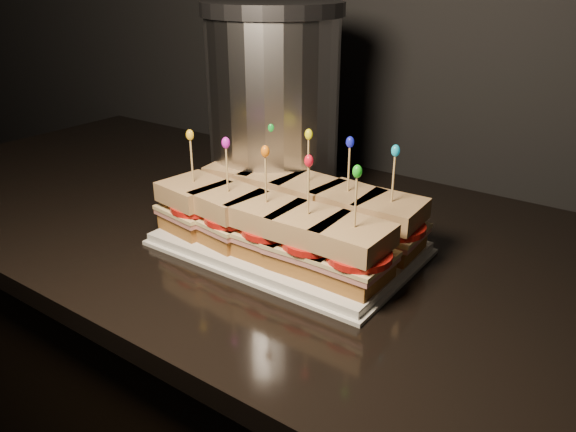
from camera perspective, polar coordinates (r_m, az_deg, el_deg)
The scene contains 77 objects.
granite_slab at distance 0.82m, azimuth 19.52°, elevation -7.87°, with size 2.41×0.73×0.03m, color black.
platter at distance 0.87m, azimuth 0.00°, elevation -2.79°, with size 0.38×0.23×0.02m, color white.
platter_rim at distance 0.87m, azimuth 0.00°, elevation -3.14°, with size 0.39×0.24×0.01m, color white.
sandwich_0_bread_bot at distance 0.98m, azimuth -4.98°, elevation 1.63°, with size 0.09×0.09×0.02m, color brown.
sandwich_0_ham at distance 0.97m, azimuth -5.01°, elevation 2.50°, with size 0.09×0.09×0.01m, color #CE756E.
sandwich_0_cheese at distance 0.97m, azimuth -5.03°, elevation 2.89°, with size 0.10×0.09×0.01m, color beige.
sandwich_0_tomato at distance 0.95m, azimuth -4.73°, elevation 3.06°, with size 0.09×0.09×0.01m, color red.
sandwich_0_bread_top at distance 0.96m, azimuth -5.08°, elevation 4.39°, with size 0.09×0.09×0.03m, color #6B300F.
sandwich_0_pick at distance 0.94m, azimuth -5.18°, elevation 6.97°, with size 0.00×0.00×0.09m, color tan.
sandwich_0_frill at distance 0.93m, azimuth -5.28°, elevation 9.62°, with size 0.01×0.01×0.02m, color red.
sandwich_1_bread_bot at distance 0.93m, azimuth -1.65°, elevation 0.68°, with size 0.09×0.09×0.02m, color brown.
sandwich_1_ham at distance 0.93m, azimuth -1.66°, elevation 1.58°, with size 0.09×0.09×0.01m, color #CE756E.
sandwich_1_cheese at distance 0.93m, azimuth -1.66°, elevation 1.99°, with size 0.10×0.09×0.01m, color beige.
sandwich_1_tomato at distance 0.91m, azimuth -1.30°, elevation 2.15°, with size 0.09×0.09×0.01m, color red.
sandwich_1_bread_top at distance 0.92m, azimuth -1.68°, elevation 3.55°, with size 0.09×0.09×0.03m, color #6B300F.
sandwich_1_pick at distance 0.90m, azimuth -1.72°, elevation 6.24°, with size 0.00×0.00×0.09m, color tan.
sandwich_1_frill at distance 0.89m, azimuth -1.75°, elevation 9.01°, with size 0.01×0.01×0.02m, color green.
sandwich_2_bread_bot at distance 0.90m, azimuth 1.98°, elevation -0.36°, with size 0.09×0.09×0.02m, color brown.
sandwich_2_ham at distance 0.89m, azimuth 2.00°, elevation 0.58°, with size 0.09×0.09×0.01m, color #CE756E.
sandwich_2_cheese at distance 0.89m, azimuth 2.00°, elevation 1.00°, with size 0.10×0.09×0.01m, color beige.
sandwich_2_tomato at distance 0.87m, azimuth 2.44°, elevation 1.15°, with size 0.09×0.09×0.01m, color red.
sandwich_2_bread_top at distance 0.88m, azimuth 2.03°, elevation 2.62°, with size 0.09×0.09×0.03m, color #6B300F.
sandwich_2_pick at distance 0.86m, azimuth 2.07°, elevation 5.41°, with size 0.00×0.00×0.09m, color tan.
sandwich_2_frill at distance 0.85m, azimuth 2.11°, elevation 8.30°, with size 0.01×0.01×0.02m, color yellow.
sandwich_3_bread_bot at distance 0.86m, azimuth 5.91°, elevation -1.48°, with size 0.09×0.09×0.02m, color brown.
sandwich_3_ham at distance 0.86m, azimuth 5.95°, elevation -0.51°, with size 0.09×0.09×0.01m, color #CE756E.
sandwich_3_cheese at distance 0.85m, azimuth 5.97°, elevation -0.08°, with size 0.10×0.09×0.01m, color beige.
sandwich_3_tomato at distance 0.84m, azimuth 6.50°, elevation 0.06°, with size 0.09×0.09×0.01m, color red.
sandwich_3_bread_top at distance 0.84m, azimuth 6.05°, elevation 1.60°, with size 0.09×0.09×0.03m, color #6B300F.
sandwich_3_pick at distance 0.83m, azimuth 6.18°, elevation 4.48°, with size 0.00×0.00×0.09m, color tan.
sandwich_3_frill at distance 0.81m, azimuth 6.32°, elevation 7.48°, with size 0.01×0.01×0.02m, color #151AD7.
sandwich_4_bread_bot at distance 0.83m, azimuth 10.14°, elevation -2.67°, with size 0.09×0.09×0.02m, color brown.
sandwich_4_ham at distance 0.83m, azimuth 10.22°, elevation -1.68°, with size 0.09×0.09×0.01m, color #CE756E.
sandwich_4_cheese at distance 0.82m, azimuth 10.25°, elevation -1.24°, with size 0.10×0.09×0.01m, color beige.
sandwich_4_tomato at distance 0.81m, azimuth 10.86°, elevation -1.11°, with size 0.09×0.09×0.01m, color red.
sandwich_4_bread_top at distance 0.81m, azimuth 10.39°, elevation 0.48°, with size 0.09×0.09×0.03m, color #6B300F.
sandwich_4_pick at distance 0.80m, azimuth 10.62°, elevation 3.45°, with size 0.00×0.00×0.09m, color tan.
sandwich_4_frill at distance 0.78m, azimuth 10.87°, elevation 6.55°, with size 0.01×0.01×0.02m, color #14A4CA.
sandwich_5_bread_bot at distance 0.90m, azimuth -9.33°, elevation -0.44°, with size 0.09×0.09×0.02m, color brown.
sandwich_5_ham at distance 0.90m, azimuth -9.40°, elevation 0.49°, with size 0.09×0.09×0.01m, color #CE756E.
sandwich_5_cheese at distance 0.90m, azimuth -9.42°, elevation 0.90°, with size 0.10×0.09×0.01m, color beige.
sandwich_5_tomato at distance 0.88m, azimuth -9.17°, elevation 1.05°, with size 0.09×0.09×0.01m, color red.
sandwich_5_bread_top at distance 0.89m, azimuth -9.54°, elevation 2.51°, with size 0.09×0.09×0.03m, color #6B300F.
sandwich_5_pick at distance 0.87m, azimuth -9.74°, elevation 5.27°, with size 0.00×0.00×0.09m, color tan.
sandwich_5_frill at distance 0.86m, azimuth -9.94°, elevation 8.12°, with size 0.01×0.01×0.02m, color yellow.
sandwich_6_bread_bot at distance 0.86m, azimuth -5.93°, elevation -1.58°, with size 0.09×0.09×0.02m, color brown.
sandwich_6_ham at distance 0.85m, azimuth -5.98°, elevation -0.61°, with size 0.09×0.09×0.01m, color #CE756E.
sandwich_6_cheese at distance 0.85m, azimuth -6.00°, elevation -0.18°, with size 0.10×0.09×0.01m, color beige.
sandwich_6_tomato at distance 0.84m, azimuth -5.67°, elevation -0.03°, with size 0.09×0.09×0.01m, color red.
sandwich_6_bread_top at distance 0.84m, azimuth -6.07°, elevation 1.51°, with size 0.09×0.09×0.03m, color #6B300F.
sandwich_6_pick at distance 0.82m, azimuth -6.21°, elevation 4.40°, with size 0.00×0.00×0.09m, color tan.
sandwich_6_frill at distance 0.81m, azimuth -6.35°, elevation 7.41°, with size 0.01×0.01×0.02m, color #CF18C9.
sandwich_7_bread_bot at distance 0.82m, azimuth -2.17°, elevation -2.82°, with size 0.09×0.09×0.02m, color brown.
sandwich_7_ham at distance 0.81m, azimuth -2.19°, elevation -1.81°, with size 0.09×0.09×0.01m, color #CE756E.
sandwich_7_cheese at distance 0.81m, azimuth -2.20°, elevation -1.36°, with size 0.10×0.09×0.01m, color beige.
sandwich_7_tomato at distance 0.79m, azimuth -1.78°, elevation -1.24°, with size 0.09×0.09×0.01m, color red.
sandwich_7_bread_top at distance 0.80m, azimuth -2.23°, elevation 0.39°, with size 0.09×0.09×0.03m, color #6B300F.
sandwich_7_pick at distance 0.78m, azimuth -2.28°, elevation 3.42°, with size 0.00×0.00×0.09m, color tan.
sandwich_7_frill at distance 0.77m, azimuth -2.33°, elevation 6.58°, with size 0.01×0.01×0.02m, color orange.
sandwich_8_bread_bot at distance 0.78m, azimuth 1.97°, elevation -4.18°, with size 0.09×0.09×0.02m, color brown.
sandwich_8_ham at distance 0.77m, azimuth 1.99°, elevation -3.13°, with size 0.09×0.09×0.01m, color #CE756E.
sandwich_8_cheese at distance 0.77m, azimuth 2.00°, elevation -2.67°, with size 0.10×0.09×0.01m, color beige.
sandwich_8_tomato at distance 0.76m, azimuth 2.51°, elevation -2.56°, with size 0.09×0.09×0.01m, color red.
sandwich_8_bread_top at distance 0.76m, azimuth 2.03°, elevation -0.84°, with size 0.09×0.09×0.03m, color #6B300F.
sandwich_8_pick at distance 0.74m, azimuth 2.08°, elevation 2.32°, with size 0.00×0.00×0.09m, color tan.
sandwich_8_frill at distance 0.73m, azimuth 2.13°, elevation 5.62°, with size 0.01×0.01×0.02m, color red.
sandwich_9_bread_bot at distance 0.75m, azimuth 6.52°, elevation -5.63°, with size 0.09×0.09×0.02m, color brown.
sandwich_9_ham at distance 0.74m, azimuth 6.58°, elevation -4.56°, with size 0.09×0.09×0.01m, color #CE756E.
sandwich_9_cheese at distance 0.74m, azimuth 6.60°, elevation -4.08°, with size 0.10×0.09×0.01m, color beige.
sandwich_9_tomato at distance 0.72m, azimuth 7.22°, elevation -3.99°, with size 0.09×0.09×0.01m, color red.
sandwich_9_bread_top at distance 0.73m, azimuth 6.70°, elevation -2.20°, with size 0.09×0.09×0.03m, color #6B300F.
sandwich_9_pick at distance 0.71m, azimuth 6.87°, elevation 1.08°, with size 0.00×0.00×0.09m, color tan.
sandwich_9_frill at distance 0.69m, azimuth 7.05°, elevation 4.52°, with size 0.01×0.01×0.02m, color green.
appliance_base at distance 1.04m, azimuth -1.38°, elevation 2.34°, with size 0.27×0.23×0.03m, color #262628.
appliance_body at distance 0.99m, azimuth -1.47°, elevation 11.17°, with size 0.23×0.23×0.29m, color silver.
appliance_lid at distance 0.97m, azimuth -1.57°, elevation 20.31°, with size 0.24×0.24×0.02m, color #262628.
appliance at distance 0.99m, azimuth -1.47°, elevation 10.85°, with size 0.27×0.23×0.35m, color silver, non-canonical shape.
Camera 1 is at (0.95, 0.96, 1.29)m, focal length 35.00 mm.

